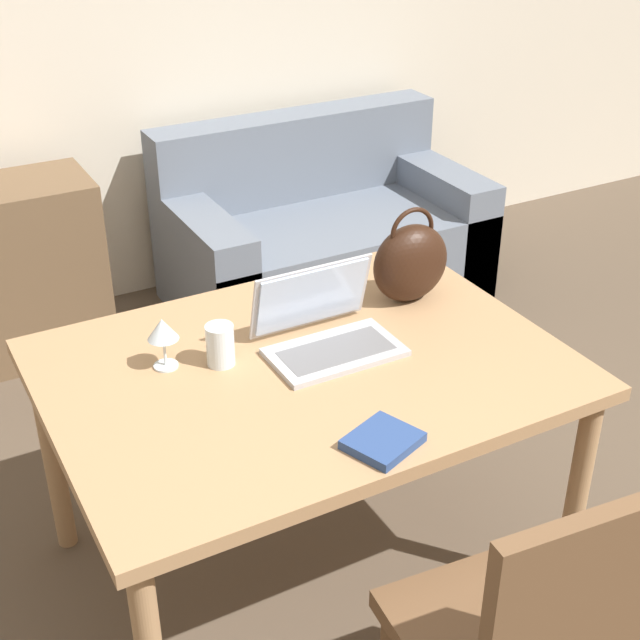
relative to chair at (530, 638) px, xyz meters
The scene contains 9 objects.
wall_back 3.04m from the chair, 91.56° to the left, with size 10.00×0.06×2.70m.
dining_table 0.90m from the chair, 93.82° to the left, with size 1.37×1.02×0.73m.
chair is the anchor object (origin of this frame).
couch 2.61m from the chair, 70.91° to the left, with size 1.43×0.80×0.82m.
laptop 0.98m from the chair, 88.00° to the left, with size 0.36×0.28×0.22m.
drinking_glass 1.06m from the chair, 104.61° to the left, with size 0.08×0.08×0.12m.
wine_glass 1.16m from the chair, 110.63° to the left, with size 0.08×0.08×0.15m.
handbag 1.17m from the chair, 69.83° to the left, with size 0.25×0.14×0.30m.
book 0.53m from the chair, 98.08° to the left, with size 0.20×0.19×0.02m.
Camera 1 is at (-0.92, -1.11, 2.01)m, focal length 50.00 mm.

